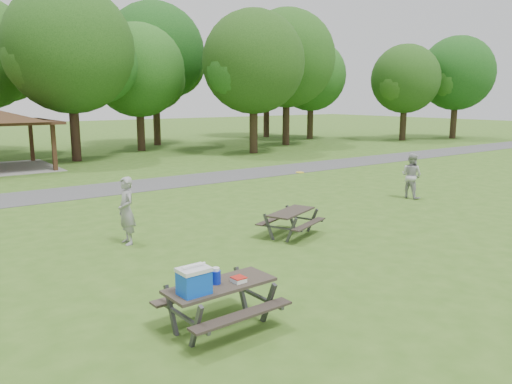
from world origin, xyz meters
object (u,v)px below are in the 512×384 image
(picnic_table_middle, at_px, (291,217))
(frisbee_catcher, at_px, (411,176))
(frisbee_thrower, at_px, (126,211))
(picnic_table_near, at_px, (212,289))

(picnic_table_middle, bearing_deg, frisbee_catcher, 10.58)
(frisbee_thrower, bearing_deg, frisbee_catcher, 87.41)
(frisbee_thrower, height_order, frisbee_catcher, frisbee_thrower)
(picnic_table_near, distance_m, frisbee_thrower, 6.11)
(frisbee_thrower, xyz_separation_m, frisbee_catcher, (11.92, -0.66, -0.04))
(frisbee_thrower, bearing_deg, picnic_table_middle, 64.58)
(picnic_table_near, bearing_deg, picnic_table_middle, 37.52)
(frisbee_catcher, bearing_deg, frisbee_thrower, 82.96)
(picnic_table_near, relative_size, frisbee_catcher, 1.11)
(picnic_table_middle, height_order, frisbee_catcher, frisbee_catcher)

